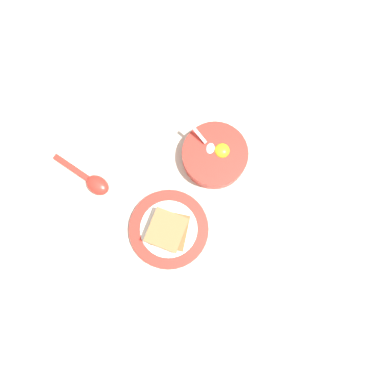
{
  "coord_description": "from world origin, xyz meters",
  "views": [
    {
      "loc": [
        -0.16,
        -0.05,
        0.86
      ],
      "look_at": [
        -0.02,
        -0.02,
        0.02
      ],
      "focal_mm": 35.0,
      "sensor_mm": 36.0,
      "label": 1
    }
  ],
  "objects_px": {
    "toast_sandwich": "(169,230)",
    "soup_spoon": "(92,182)",
    "egg_bowl": "(215,155)",
    "toast_plate": "(169,229)"
  },
  "relations": [
    {
      "from": "egg_bowl",
      "to": "toast_sandwich",
      "type": "xyz_separation_m",
      "value": [
        -0.19,
        0.07,
        0.01
      ]
    },
    {
      "from": "egg_bowl",
      "to": "toast_sandwich",
      "type": "distance_m",
      "value": 0.2
    },
    {
      "from": "toast_sandwich",
      "to": "soup_spoon",
      "type": "relative_size",
      "value": 0.6
    },
    {
      "from": "toast_sandwich",
      "to": "egg_bowl",
      "type": "bearing_deg",
      "value": -19.67
    },
    {
      "from": "toast_plate",
      "to": "soup_spoon",
      "type": "relative_size",
      "value": 1.18
    },
    {
      "from": "egg_bowl",
      "to": "toast_plate",
      "type": "bearing_deg",
      "value": 159.54
    },
    {
      "from": "egg_bowl",
      "to": "toast_plate",
      "type": "distance_m",
      "value": 0.2
    },
    {
      "from": "toast_sandwich",
      "to": "soup_spoon",
      "type": "xyz_separation_m",
      "value": [
        0.08,
        0.2,
        -0.02
      ]
    },
    {
      "from": "toast_sandwich",
      "to": "soup_spoon",
      "type": "bearing_deg",
      "value": 69.05
    },
    {
      "from": "toast_sandwich",
      "to": "soup_spoon",
      "type": "distance_m",
      "value": 0.21
    }
  ]
}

